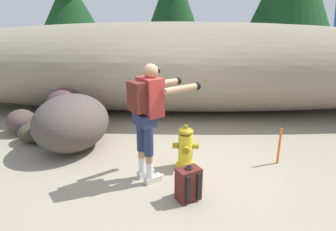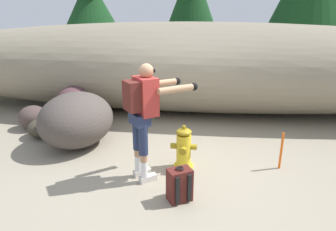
{
  "view_description": "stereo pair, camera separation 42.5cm",
  "coord_description": "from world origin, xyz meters",
  "px_view_note": "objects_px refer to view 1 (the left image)",
  "views": [
    {
      "loc": [
        0.15,
        -4.21,
        2.25
      ],
      "look_at": [
        -0.05,
        0.31,
        0.75
      ],
      "focal_mm": 31.43,
      "sensor_mm": 36.0,
      "label": 1
    },
    {
      "loc": [
        0.57,
        -4.17,
        2.25
      ],
      "look_at": [
        -0.05,
        0.31,
        0.75
      ],
      "focal_mm": 31.43,
      "sensor_mm": 36.0,
      "label": 2
    }
  ],
  "objects_px": {
    "boulder_small": "(35,132)",
    "survey_stake": "(279,146)",
    "boulder_large": "(65,108)",
    "fire_hydrant": "(186,148)",
    "boulder_mid": "(71,122)",
    "boulder_outlier": "(21,122)",
    "spare_backpack": "(188,184)",
    "utility_worker": "(149,109)"
  },
  "relations": [
    {
      "from": "boulder_large",
      "to": "survey_stake",
      "type": "bearing_deg",
      "value": -20.58
    },
    {
      "from": "boulder_mid",
      "to": "survey_stake",
      "type": "bearing_deg",
      "value": -7.0
    },
    {
      "from": "fire_hydrant",
      "to": "spare_backpack",
      "type": "height_order",
      "value": "fire_hydrant"
    },
    {
      "from": "fire_hydrant",
      "to": "boulder_large",
      "type": "distance_m",
      "value": 3.07
    },
    {
      "from": "boulder_small",
      "to": "boulder_outlier",
      "type": "xyz_separation_m",
      "value": [
        -0.47,
        0.4,
        0.06
      ]
    },
    {
      "from": "fire_hydrant",
      "to": "boulder_mid",
      "type": "distance_m",
      "value": 2.11
    },
    {
      "from": "utility_worker",
      "to": "boulder_mid",
      "type": "xyz_separation_m",
      "value": [
        -1.51,
        1.0,
        -0.58
      ]
    },
    {
      "from": "boulder_outlier",
      "to": "utility_worker",
      "type": "bearing_deg",
      "value": -30.89
    },
    {
      "from": "boulder_large",
      "to": "boulder_mid",
      "type": "relative_size",
      "value": 0.7
    },
    {
      "from": "boulder_small",
      "to": "boulder_outlier",
      "type": "relative_size",
      "value": 1.03
    },
    {
      "from": "boulder_mid",
      "to": "boulder_small",
      "type": "bearing_deg",
      "value": 161.28
    },
    {
      "from": "boulder_small",
      "to": "survey_stake",
      "type": "bearing_deg",
      "value": -9.34
    },
    {
      "from": "fire_hydrant",
      "to": "boulder_mid",
      "type": "xyz_separation_m",
      "value": [
        -2.02,
        0.61,
        0.18
      ]
    },
    {
      "from": "boulder_small",
      "to": "utility_worker",
      "type": "bearing_deg",
      "value": -28.74
    },
    {
      "from": "boulder_outlier",
      "to": "survey_stake",
      "type": "height_order",
      "value": "survey_stake"
    },
    {
      "from": "fire_hydrant",
      "to": "boulder_large",
      "type": "bearing_deg",
      "value": 146.39
    },
    {
      "from": "utility_worker",
      "to": "survey_stake",
      "type": "height_order",
      "value": "utility_worker"
    },
    {
      "from": "boulder_mid",
      "to": "boulder_outlier",
      "type": "xyz_separation_m",
      "value": [
        -1.31,
        0.68,
        -0.25
      ]
    },
    {
      "from": "boulder_large",
      "to": "fire_hydrant",
      "type": "bearing_deg",
      "value": -33.61
    },
    {
      "from": "spare_backpack",
      "to": "survey_stake",
      "type": "distance_m",
      "value": 1.82
    },
    {
      "from": "boulder_large",
      "to": "survey_stake",
      "type": "height_order",
      "value": "boulder_large"
    },
    {
      "from": "fire_hydrant",
      "to": "utility_worker",
      "type": "bearing_deg",
      "value": -142.14
    },
    {
      "from": "spare_backpack",
      "to": "boulder_outlier",
      "type": "bearing_deg",
      "value": 25.64
    },
    {
      "from": "fire_hydrant",
      "to": "utility_worker",
      "type": "xyz_separation_m",
      "value": [
        -0.51,
        -0.4,
        0.76
      ]
    },
    {
      "from": "utility_worker",
      "to": "survey_stake",
      "type": "xyz_separation_m",
      "value": [
        2.01,
        0.57,
        -0.78
      ]
    },
    {
      "from": "boulder_mid",
      "to": "survey_stake",
      "type": "relative_size",
      "value": 2.52
    },
    {
      "from": "utility_worker",
      "to": "survey_stake",
      "type": "relative_size",
      "value": 2.81
    },
    {
      "from": "boulder_mid",
      "to": "survey_stake",
      "type": "height_order",
      "value": "boulder_mid"
    },
    {
      "from": "utility_worker",
      "to": "boulder_outlier",
      "type": "relative_size",
      "value": 2.74
    },
    {
      "from": "survey_stake",
      "to": "boulder_large",
      "type": "bearing_deg",
      "value": 159.42
    },
    {
      "from": "utility_worker",
      "to": "spare_backpack",
      "type": "bearing_deg",
      "value": -80.58
    },
    {
      "from": "boulder_outlier",
      "to": "boulder_large",
      "type": "bearing_deg",
      "value": 27.8
    },
    {
      "from": "boulder_large",
      "to": "spare_backpack",
      "type": "bearing_deg",
      "value": -45.06
    },
    {
      "from": "fire_hydrant",
      "to": "boulder_outlier",
      "type": "xyz_separation_m",
      "value": [
        -3.33,
        1.29,
        -0.07
      ]
    },
    {
      "from": "fire_hydrant",
      "to": "boulder_small",
      "type": "height_order",
      "value": "fire_hydrant"
    },
    {
      "from": "boulder_small",
      "to": "boulder_mid",
      "type": "bearing_deg",
      "value": -18.72
    },
    {
      "from": "fire_hydrant",
      "to": "boulder_outlier",
      "type": "height_order",
      "value": "fire_hydrant"
    },
    {
      "from": "boulder_mid",
      "to": "survey_stake",
      "type": "distance_m",
      "value": 3.55
    },
    {
      "from": "boulder_small",
      "to": "boulder_outlier",
      "type": "distance_m",
      "value": 0.62
    },
    {
      "from": "fire_hydrant",
      "to": "spare_backpack",
      "type": "bearing_deg",
      "value": -88.37
    },
    {
      "from": "utility_worker",
      "to": "boulder_mid",
      "type": "relative_size",
      "value": 1.12
    },
    {
      "from": "spare_backpack",
      "to": "boulder_large",
      "type": "relative_size",
      "value": 0.45
    }
  ]
}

